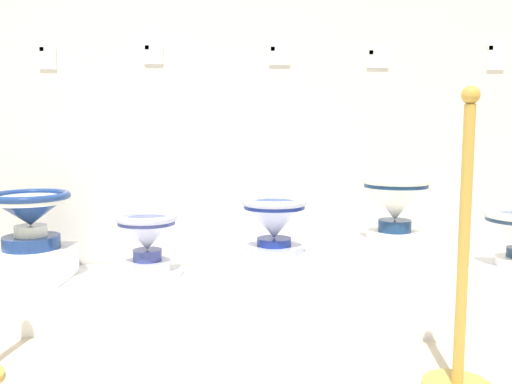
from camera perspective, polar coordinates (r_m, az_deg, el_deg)
wall_back at (r=3.24m, az=1.44°, el=16.56°), size 4.16×0.06×2.99m
display_platform at (r=2.86m, az=1.45°, el=-11.13°), size 3.22×0.84×0.12m
plinth_block_tall_cobalt at (r=3.15m, az=-22.75°, el=-7.16°), size 0.37×0.38×0.18m
antique_toilet_tall_cobalt at (r=3.09m, az=-22.99°, el=-1.96°), size 0.43×0.43×0.30m
plinth_block_central_ornate at (r=2.97m, az=-11.47°, el=-8.84°), size 0.32×0.31×0.05m
antique_toilet_central_ornate at (r=2.91m, az=-11.57°, el=-4.53°), size 0.33×0.33×0.31m
plinth_block_squat_floral at (r=2.83m, az=1.93°, el=-8.31°), size 0.37×0.28×0.16m
antique_toilet_squat_floral at (r=2.78m, az=1.95°, el=-3.08°), size 0.34×0.34×0.30m
plinth_block_broad_patterned at (r=2.89m, az=14.46°, el=-7.35°), size 0.36×0.37×0.25m
antique_toilet_broad_patterned at (r=2.82m, az=14.66°, el=-0.87°), size 0.34×0.34×0.33m
info_placard_first at (r=3.43m, az=-21.37°, el=13.32°), size 0.10×0.01×0.14m
info_placard_second at (r=3.25m, az=-10.92°, el=14.31°), size 0.11×0.01×0.12m
info_placard_third at (r=3.19m, az=2.52°, el=14.44°), size 0.12×0.01×0.11m
info_placard_fourth at (r=3.25m, az=12.88°, el=13.76°), size 0.13×0.01×0.11m
info_placard_fifth at (r=3.45m, az=24.23°, el=13.10°), size 0.10×0.01×0.16m
stanchion_post_near_right at (r=2.06m, az=21.07°, el=-10.56°), size 0.25×0.25×1.08m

